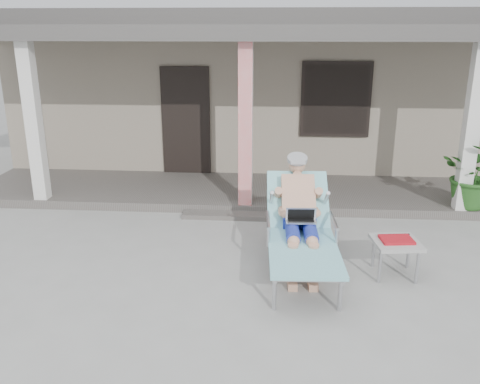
{
  "coord_description": "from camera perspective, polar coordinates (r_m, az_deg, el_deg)",
  "views": [
    {
      "loc": [
        0.53,
        -5.86,
        2.95
      ],
      "look_at": [
        0.03,
        0.6,
        0.85
      ],
      "focal_mm": 38.0,
      "sensor_mm": 36.0,
      "label": 1
    }
  ],
  "objects": [
    {
      "name": "porch_step",
      "position": [
        8.26,
        0.46,
        -2.69
      ],
      "size": [
        2.0,
        0.3,
        0.07
      ],
      "primitive_type": "cube",
      "color": "#605B56",
      "rests_on": "ground"
    },
    {
      "name": "potted_palm",
      "position": [
        9.0,
        24.88,
        1.79
      ],
      "size": [
        1.24,
        1.17,
        1.11
      ],
      "primitive_type": "imported",
      "rotation": [
        0.0,
        0.0,
        -0.38
      ],
      "color": "#26591E",
      "rests_on": "porch_deck"
    },
    {
      "name": "ground",
      "position": [
        6.59,
        -0.68,
        -8.66
      ],
      "size": [
        60.0,
        60.0,
        0.0
      ],
      "primitive_type": "plane",
      "color": "#9E9E99",
      "rests_on": "ground"
    },
    {
      "name": "lounger",
      "position": [
        6.38,
        6.87,
        -1.2
      ],
      "size": [
        0.92,
        2.21,
        1.42
      ],
      "rotation": [
        0.0,
        0.0,
        0.05
      ],
      "color": "#B7B7BC",
      "rests_on": "ground"
    },
    {
      "name": "porch_overhang",
      "position": [
        8.83,
        1.02,
        16.9
      ],
      "size": [
        10.0,
        2.3,
        2.85
      ],
      "color": "silver",
      "rests_on": "porch_deck"
    },
    {
      "name": "house",
      "position": [
        12.44,
        2.0,
        12.02
      ],
      "size": [
        10.4,
        5.4,
        3.3
      ],
      "color": "gray",
      "rests_on": "ground"
    },
    {
      "name": "side_table",
      "position": [
        6.56,
        17.12,
        -5.61
      ],
      "size": [
        0.62,
        0.62,
        0.5
      ],
      "rotation": [
        0.0,
        0.0,
        0.12
      ],
      "color": "#A4A49F",
      "rests_on": "ground"
    },
    {
      "name": "porch_deck",
      "position": [
        9.34,
        0.95,
        0.01
      ],
      "size": [
        10.0,
        2.0,
        0.15
      ],
      "primitive_type": "cube",
      "color": "#605B56",
      "rests_on": "ground"
    }
  ]
}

